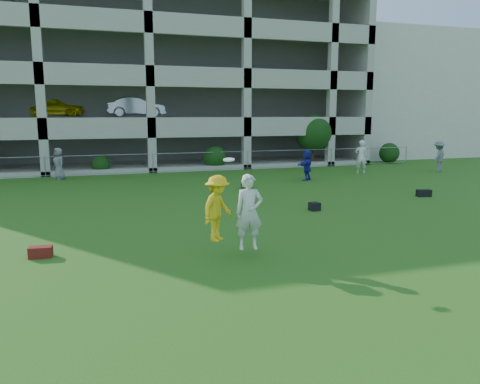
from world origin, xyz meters
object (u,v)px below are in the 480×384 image
object	(u,v)px
bystander_c	(59,164)
bystander_f	(439,157)
frisbee_contest	(229,210)
bystander_d	(307,165)
stucco_building	(392,97)
parking_garage	(135,80)
crate_d	(314,206)
bystander_e	(361,157)

from	to	relation	value
bystander_c	bystander_f	distance (m)	22.20
bystander_f	frisbee_contest	xyz separation A→B (m)	(-17.09, -12.55, 0.27)
bystander_c	bystander_d	size ratio (longest dim) A/B	1.05
stucco_building	parking_garage	xyz separation A→B (m)	(-23.01, -0.30, 1.01)
crate_d	stucco_building	bearing A→B (deg)	49.39
frisbee_contest	bystander_d	bearing A→B (deg)	56.22
parking_garage	bystander_d	bearing A→B (deg)	-62.51
stucco_building	parking_garage	world-z (taller)	parking_garage
bystander_e	bystander_f	xyz separation A→B (m)	(4.99, -0.70, -0.06)
bystander_c	frisbee_contest	size ratio (longest dim) A/B	0.74
bystander_c	bystander_d	xyz separation A→B (m)	(12.64, -4.37, -0.04)
stucco_building	bystander_f	world-z (taller)	stucco_building
bystander_f	parking_garage	distance (m)	22.07
crate_d	frisbee_contest	world-z (taller)	frisbee_contest
bystander_e	frisbee_contest	size ratio (longest dim) A/B	0.86
bystander_d	bystander_e	xyz separation A→B (m)	(4.28, 1.56, 0.18)
parking_garage	bystander_c	bearing A→B (deg)	-117.52
stucco_building	bystander_e	world-z (taller)	stucco_building
bystander_f	frisbee_contest	distance (m)	21.20
stucco_building	crate_d	world-z (taller)	stucco_building
bystander_c	bystander_e	bearing A→B (deg)	50.35
bystander_c	frisbee_contest	bearing A→B (deg)	-13.51
bystander_e	crate_d	distance (m)	11.59
bystander_d	bystander_f	world-z (taller)	bystander_f
bystander_c	parking_garage	world-z (taller)	parking_garage
bystander_d	crate_d	xyz separation A→B (m)	(-3.20, -7.25, -0.67)
bystander_d	crate_d	size ratio (longest dim) A/B	4.68
stucco_building	crate_d	xyz separation A→B (m)	(-18.76, -21.88, -4.85)
bystander_f	parking_garage	bearing A→B (deg)	-65.84
bystander_d	frisbee_contest	xyz separation A→B (m)	(-7.82, -11.69, 0.39)
crate_d	bystander_e	bearing A→B (deg)	49.69
stucco_building	frisbee_contest	distance (m)	35.40
bystander_e	parking_garage	world-z (taller)	parking_garage
stucco_building	crate_d	distance (m)	29.22
bystander_d	parking_garage	xyz separation A→B (m)	(-7.45, 14.32, 5.20)
bystander_f	parking_garage	size ratio (longest dim) A/B	0.06
bystander_c	bystander_f	world-z (taller)	bystander_f
stucco_building	bystander_f	size ratio (longest dim) A/B	8.53
parking_garage	stucco_building	bearing A→B (deg)	0.75
bystander_c	parking_garage	xyz separation A→B (m)	(5.19, 9.96, 5.15)
bystander_d	frisbee_contest	distance (m)	14.07
stucco_building	bystander_e	xyz separation A→B (m)	(-11.28, -13.06, -4.01)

